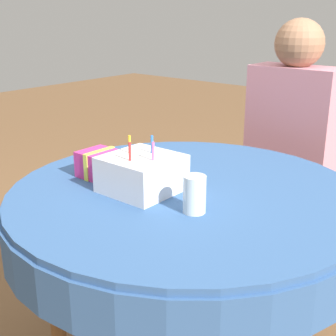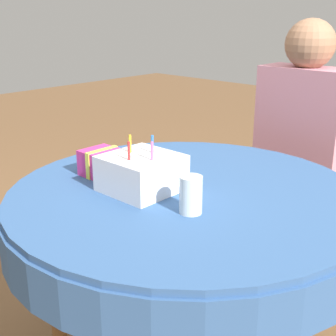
{
  "view_description": "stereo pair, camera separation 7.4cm",
  "coord_description": "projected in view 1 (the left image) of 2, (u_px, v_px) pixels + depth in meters",
  "views": [
    {
      "loc": [
        0.81,
        -1.06,
        1.26
      ],
      "look_at": [
        -0.05,
        -0.03,
        0.8
      ],
      "focal_mm": 50.0,
      "sensor_mm": 36.0,
      "label": 1
    },
    {
      "loc": [
        0.87,
        -1.01,
        1.26
      ],
      "look_at": [
        -0.05,
        -0.03,
        0.8
      ],
      "focal_mm": 50.0,
      "sensor_mm": 36.0,
      "label": 2
    }
  ],
  "objects": [
    {
      "name": "dining_table",
      "position": [
        186.0,
        215.0,
        1.46
      ],
      "size": [
        1.11,
        1.11,
        0.74
      ],
      "color": "#335689",
      "rests_on": "ground_plane"
    },
    {
      "name": "drinking_glass",
      "position": [
        194.0,
        194.0,
        1.26
      ],
      "size": [
        0.06,
        0.06,
        0.1
      ],
      "color": "silver",
      "rests_on": "dining_table"
    },
    {
      "name": "chair",
      "position": [
        294.0,
        181.0,
        2.21
      ],
      "size": [
        0.44,
        0.44,
        0.88
      ],
      "rotation": [
        0.0,
        0.0,
        0.0
      ],
      "color": "#4C331E",
      "rests_on": "ground_plane"
    },
    {
      "name": "birthday_cake",
      "position": [
        142.0,
        173.0,
        1.41
      ],
      "size": [
        0.21,
        0.21,
        0.16
      ],
      "color": "white",
      "rests_on": "dining_table"
    },
    {
      "name": "person",
      "position": [
        290.0,
        133.0,
        2.07
      ],
      "size": [
        0.38,
        0.29,
        1.23
      ],
      "rotation": [
        0.0,
        0.0,
        0.0
      ],
      "color": "#9E7051",
      "rests_on": "ground_plane"
    },
    {
      "name": "gift_box",
      "position": [
        100.0,
        164.0,
        1.53
      ],
      "size": [
        0.12,
        0.12,
        0.09
      ],
      "color": "#D13384",
      "rests_on": "dining_table"
    }
  ]
}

